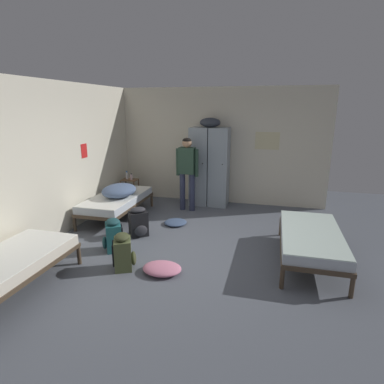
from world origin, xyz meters
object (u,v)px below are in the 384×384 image
(backpack_black, at_px, (139,222))
(clothes_pile_denim, at_px, (176,222))
(bedding_heap, at_px, (119,190))
(lotion_bottle, at_px, (131,177))
(water_bottle, at_px, (127,175))
(shelf_unit, at_px, (130,188))
(backpack_teal, at_px, (113,235))
(bed_left_rear, at_px, (117,201))
(bed_left_front, at_px, (5,266))
(person_traveler, at_px, (187,167))
(bed_right, at_px, (311,238))
(backpack_olive, at_px, (124,252))
(clothes_pile_pink, at_px, (162,268))
(locker_bank, at_px, (210,165))

(backpack_black, relative_size, clothes_pile_denim, 1.18)
(bedding_heap, bearing_deg, lotion_bottle, 102.94)
(water_bottle, xyz_separation_m, clothes_pile_denim, (1.66, -1.27, -0.62))
(shelf_unit, bearing_deg, backpack_teal, -70.42)
(bed_left_rear, height_order, backpack_black, backpack_black)
(lotion_bottle, bearing_deg, clothes_pile_denim, -38.62)
(bed_left_front, xyz_separation_m, person_traveler, (1.32, 3.84, 0.62))
(bed_right, bearing_deg, backpack_olive, -160.44)
(bedding_heap, bearing_deg, clothes_pile_pink, -49.83)
(water_bottle, relative_size, clothes_pile_pink, 0.35)
(locker_bank, xyz_separation_m, bed_left_front, (-1.71, -4.40, -0.59))
(locker_bank, xyz_separation_m, water_bottle, (-2.04, -0.25, -0.31))
(locker_bank, relative_size, clothes_pile_denim, 4.45)
(bed_right, height_order, lotion_bottle, lotion_bottle)
(bed_left_front, relative_size, water_bottle, 9.50)
(bed_right, distance_m, clothes_pile_denim, 2.68)
(bed_right, distance_m, backpack_teal, 3.15)
(bedding_heap, height_order, backpack_black, bedding_heap)
(clothes_pile_pink, bearing_deg, lotion_bottle, 121.55)
(clothes_pile_pink, bearing_deg, water_bottle, 123.02)
(bed_left_front, distance_m, person_traveler, 4.11)
(bed_left_front, distance_m, bedding_heap, 2.95)
(clothes_pile_pink, distance_m, clothes_pile_denim, 1.94)
(backpack_black, height_order, clothes_pile_pink, backpack_black)
(bed_right, relative_size, lotion_bottle, 11.63)
(locker_bank, xyz_separation_m, shelf_unit, (-1.96, -0.27, -0.62))
(person_traveler, bearing_deg, clothes_pile_denim, -89.18)
(shelf_unit, xyz_separation_m, bedding_heap, (0.34, -1.20, 0.27))
(backpack_teal, bearing_deg, bedding_heap, 112.70)
(clothes_pile_pink, height_order, clothes_pile_denim, clothes_pile_pink)
(locker_bank, bearing_deg, backpack_black, -110.95)
(bed_right, relative_size, backpack_black, 3.45)
(bed_left_front, distance_m, bed_left_rear, 2.96)
(bedding_heap, height_order, backpack_olive, bedding_heap)
(shelf_unit, xyz_separation_m, clothes_pile_pink, (1.98, -3.14, -0.28))
(bed_left_front, relative_size, bedding_heap, 2.26)
(bed_left_front, xyz_separation_m, backpack_olive, (1.14, 0.97, -0.12))
(backpack_olive, distance_m, clothes_pile_pink, 0.62)
(bed_left_rear, distance_m, bedding_heap, 0.26)
(locker_bank, bearing_deg, person_traveler, -125.16)
(shelf_unit, height_order, bed_right, shelf_unit)
(bed_right, distance_m, backpack_olive, 2.84)
(water_bottle, relative_size, lotion_bottle, 1.22)
(bed_right, distance_m, bedding_heap, 3.86)
(bedding_heap, xyz_separation_m, person_traveler, (1.23, 0.91, 0.38))
(shelf_unit, distance_m, bed_right, 4.62)
(locker_bank, distance_m, person_traveler, 0.69)
(clothes_pile_denim, bearing_deg, clothes_pile_pink, -78.22)
(bed_left_front, xyz_separation_m, clothes_pile_denim, (1.33, 2.89, -0.34))
(bed_left_rear, bearing_deg, person_traveler, 33.69)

